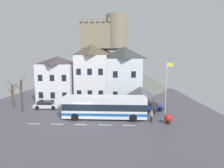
{
  "coord_description": "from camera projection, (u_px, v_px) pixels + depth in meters",
  "views": [
    {
      "loc": [
        4.96,
        -22.35,
        7.8
      ],
      "look_at": [
        3.65,
        4.64,
        4.4
      ],
      "focal_mm": 28.85,
      "sensor_mm": 36.0,
      "label": 1
    }
  ],
  "objects": [
    {
      "name": "pedestrian_02",
      "position": [
        151.0,
        115.0,
        23.23
      ],
      "size": [
        0.34,
        0.34,
        1.55
      ],
      "color": "black",
      "rests_on": "ground_plane"
    },
    {
      "name": "townhouse_00",
      "position": [
        58.0,
        79.0,
        35.03
      ],
      "size": [
        6.5,
        6.01,
        8.76
      ],
      "color": "white",
      "rests_on": "ground_plane"
    },
    {
      "name": "parked_car_01",
      "position": [
        47.0,
        105.0,
        29.97
      ],
      "size": [
        4.08,
        1.96,
        1.29
      ],
      "rotation": [
        0.0,
        0.0,
        0.04
      ],
      "color": "silver",
      "rests_on": "ground_plane"
    },
    {
      "name": "transit_bus",
      "position": [
        105.0,
        107.0,
        24.66
      ],
      "size": [
        11.31,
        2.79,
        3.07
      ],
      "rotation": [
        0.0,
        0.0,
        -0.0
      ],
      "color": "white",
      "rests_on": "ground_plane"
    },
    {
      "name": "pedestrian_01",
      "position": [
        147.0,
        109.0,
        26.24
      ],
      "size": [
        0.28,
        0.28,
        1.54
      ],
      "color": "black",
      "rests_on": "ground_plane"
    },
    {
      "name": "parked_car_00",
      "position": [
        150.0,
        106.0,
        29.0
      ],
      "size": [
        3.96,
        2.19,
        1.27
      ],
      "rotation": [
        0.0,
        0.0,
        0.06
      ],
      "color": "navy",
      "rests_on": "ground_plane"
    },
    {
      "name": "ground_plane",
      "position": [
        82.0,
        122.0,
        23.36
      ],
      "size": [
        40.0,
        60.0,
        0.07
      ],
      "color": "#4C4A54"
    },
    {
      "name": "townhouse_02",
      "position": [
        124.0,
        75.0,
        33.92
      ],
      "size": [
        6.34,
        5.25,
        10.54
      ],
      "color": "silver",
      "rests_on": "ground_plane"
    },
    {
      "name": "bare_tree_01",
      "position": [
        13.0,
        96.0,
        29.97
      ],
      "size": [
        1.53,
        1.38,
        4.66
      ],
      "color": "brown",
      "rests_on": "ground_plane"
    },
    {
      "name": "pedestrian_00",
      "position": [
        154.0,
        109.0,
        26.81
      ],
      "size": [
        0.34,
        0.32,
        1.49
      ],
      "color": "#2D2D38",
      "rests_on": "ground_plane"
    },
    {
      "name": "townhouse_01",
      "position": [
        92.0,
        73.0,
        34.46
      ],
      "size": [
        5.84,
        5.81,
        11.02
      ],
      "color": "white",
      "rests_on": "ground_plane"
    },
    {
      "name": "public_bench",
      "position": [
        134.0,
        105.0,
        30.24
      ],
      "size": [
        1.47,
        0.48,
        0.87
      ],
      "color": "#33473D",
      "rests_on": "ground_plane"
    },
    {
      "name": "parked_car_02",
      "position": [
        81.0,
        104.0,
        30.45
      ],
      "size": [
        4.61,
        2.25,
        1.34
      ],
      "rotation": [
        0.0,
        0.0,
        3.25
      ],
      "color": "silver",
      "rests_on": "ground_plane"
    },
    {
      "name": "hilltop_castle",
      "position": [
        101.0,
        65.0,
        55.74
      ],
      "size": [
        40.29,
        40.29,
        20.98
      ],
      "color": "#5D6057",
      "rests_on": "ground_plane"
    },
    {
      "name": "bare_tree_00",
      "position": [
        22.0,
        96.0,
        27.3
      ],
      "size": [
        1.35,
        1.52,
        5.7
      ],
      "color": "#47382D",
      "rests_on": "ground_plane"
    },
    {
      "name": "flagpole",
      "position": [
        167.0,
        85.0,
        26.53
      ],
      "size": [
        0.95,
        0.1,
        7.67
      ],
      "color": "silver",
      "rests_on": "ground_plane"
    },
    {
      "name": "bus_shelter",
      "position": [
        140.0,
        91.0,
        28.1
      ],
      "size": [
        3.6,
        3.6,
        3.91
      ],
      "color": "#473D33",
      "rests_on": "ground_plane"
    },
    {
      "name": "harbour_buoy",
      "position": [
        168.0,
        119.0,
        22.54
      ],
      "size": [
        0.97,
        0.97,
        1.22
      ],
      "color": "black",
      "rests_on": "ground_plane"
    }
  ]
}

